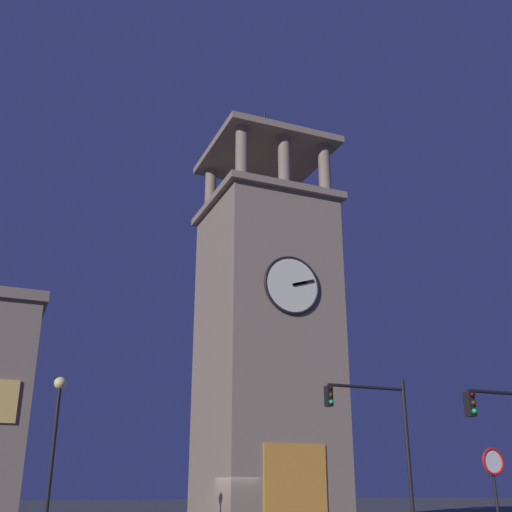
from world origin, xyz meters
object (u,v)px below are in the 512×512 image
at_px(clocktower, 267,346).
at_px(no_horn_sign, 494,472).
at_px(traffic_signal_mid, 382,432).
at_px(street_lamp, 55,429).

bearing_deg(clocktower, no_horn_sign, 90.58).
height_order(traffic_signal_mid, street_lamp, traffic_signal_mid).
distance_m(clocktower, traffic_signal_mid, 11.66).
relative_size(clocktower, street_lamp, 4.17).
relative_size(clocktower, no_horn_sign, 7.70).
bearing_deg(no_horn_sign, traffic_signal_mid, -90.39).
relative_size(clocktower, traffic_signal_mid, 4.02).
height_order(traffic_signal_mid, no_horn_sign, traffic_signal_mid).
distance_m(traffic_signal_mid, street_lamp, 11.91).
xyz_separation_m(clocktower, no_horn_sign, (-0.16, 16.01, -6.84)).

